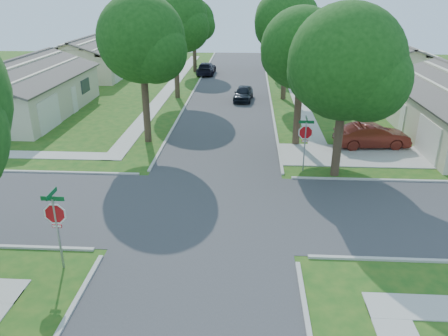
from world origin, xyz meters
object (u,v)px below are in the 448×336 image
car_driveway (372,136)px  tree_w_near (143,43)px  stop_sign_sw (55,217)px  stop_sign_ne (305,135)px  house_ne_far (389,68)px  car_curb_west (206,68)px  tree_e_far (278,18)px  tree_w_mid (175,21)px  house_nw_near (19,94)px  tree_ne_corner (347,68)px  tree_e_near (302,53)px  tree_e_mid (288,25)px  house_nw_far (93,60)px  tree_w_far (194,22)px  car_curb_east (243,93)px

car_driveway → tree_w_near: bearing=83.3°
stop_sign_sw → stop_sign_ne: size_ratio=1.00×
stop_sign_sw → stop_sign_ne: same height
house_ne_far → car_curb_west: bearing=170.3°
car_driveway → car_curb_west: 26.68m
tree_e_far → tree_w_mid: (-9.39, -13.00, 0.51)m
house_ne_far → car_curb_west: house_ne_far is taller
stop_sign_sw → car_curb_west: stop_sign_sw is taller
tree_w_near → house_nw_near: size_ratio=0.66×
stop_sign_ne → tree_w_mid: size_ratio=0.31×
tree_ne_corner → car_driveway: size_ratio=1.94×
tree_e_near → tree_ne_corner: size_ratio=0.96×
tree_ne_corner → tree_e_mid: bearing=95.4°
tree_e_far → stop_sign_sw: bearing=-103.7°
house_nw_far → stop_sign_sw: bearing=-72.9°
tree_e_far → tree_w_far: bearing=-180.0°
house_ne_far → house_nw_near: same height
tree_e_mid → car_driveway: 14.23m
stop_sign_sw → car_curb_east: 25.70m
tree_w_near → tree_e_near: bearing=-0.0°
tree_w_mid → house_nw_near: size_ratio=0.70×
stop_sign_sw → tree_e_far: 40.04m
tree_w_mid → house_nw_far: tree_w_mid is taller
tree_e_far → tree_w_near: bearing=-110.6°
stop_sign_ne → car_driveway: 6.23m
car_curb_east → tree_ne_corner: bearing=-66.6°
stop_sign_ne → tree_e_near: bearing=89.3°
tree_w_near → tree_ne_corner: 12.02m
tree_e_far → car_curb_east: size_ratio=2.36×
house_nw_far → tree_e_mid: bearing=-27.9°
house_ne_far → house_nw_far: size_ratio=1.00×
tree_ne_corner → house_nw_near: 25.15m
house_ne_far → car_driveway: (-6.70, -20.30, -0.78)m
tree_e_near → tree_ne_corner: 5.06m
stop_sign_sw → tree_ne_corner: bearing=38.8°
stop_sign_ne → house_ne_far: bearing=65.1°
house_nw_near → tree_w_near: bearing=-27.8°
tree_e_near → car_curb_west: tree_e_near is taller
tree_e_mid → house_nw_far: 23.95m
house_nw_near → car_curb_west: size_ratio=2.93×
car_curb_east → stop_sign_ne: bearing=-71.7°
tree_ne_corner → house_nw_near: tree_ne_corner is taller
tree_e_mid → tree_e_far: bearing=90.0°
tree_e_mid → house_nw_far: bearing=152.1°
tree_e_mid → stop_sign_ne: bearing=-90.2°
stop_sign_ne → tree_e_mid: 16.84m
stop_sign_ne → house_nw_far: 34.26m
tree_w_mid → house_ne_far: (20.63, 7.99, -4.97)m
tree_e_mid → tree_w_mid: size_ratio=0.96×
stop_sign_ne → tree_e_near: tree_e_near is taller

